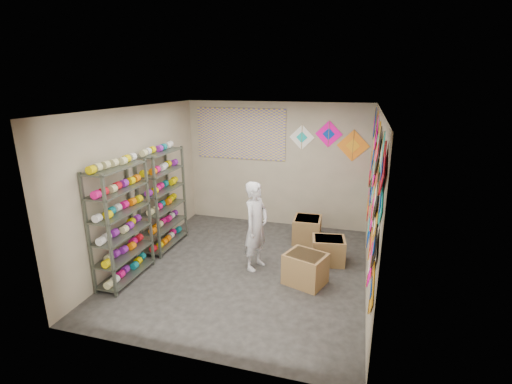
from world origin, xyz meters
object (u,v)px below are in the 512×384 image
(carton_a, at_px, (305,269))
(carton_b, at_px, (328,250))
(shelf_rack_front, at_px, (121,224))
(carton_c, at_px, (307,230))
(shelf_rack_back, at_px, (163,200))
(shopkeeper, at_px, (256,226))

(carton_a, distance_m, carton_b, 0.86)
(shelf_rack_front, distance_m, carton_c, 3.53)
(shelf_rack_back, xyz_separation_m, carton_a, (2.84, -0.65, -0.70))
(shelf_rack_back, distance_m, carton_c, 2.88)
(shelf_rack_back, height_order, carton_b, shelf_rack_back)
(shelf_rack_front, xyz_separation_m, shopkeeper, (1.94, 0.94, -0.18))
(shelf_rack_back, height_order, shopkeeper, shelf_rack_back)
(shelf_rack_back, distance_m, carton_b, 3.21)
(shopkeeper, bearing_deg, carton_b, -50.05)
(shelf_rack_front, xyz_separation_m, carton_a, (2.84, 0.65, -0.70))
(shelf_rack_back, xyz_separation_m, carton_c, (2.63, 0.95, -0.70))
(shelf_rack_front, bearing_deg, carton_a, 12.86)
(shopkeeper, xyz_separation_m, carton_a, (0.90, -0.30, -0.52))
(shopkeeper, bearing_deg, shelf_rack_front, 132.38)
(carton_a, height_order, carton_c, carton_c)
(carton_b, height_order, carton_c, carton_c)
(shelf_rack_back, distance_m, shopkeeper, 1.98)
(shelf_rack_front, xyz_separation_m, carton_c, (2.63, 2.25, -0.70))
(shelf_rack_back, xyz_separation_m, carton_b, (3.12, 0.16, -0.72))
(carton_b, xyz_separation_m, carton_c, (-0.49, 0.79, 0.02))
(shopkeeper, relative_size, carton_a, 2.54)
(carton_a, relative_size, carton_c, 1.04)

